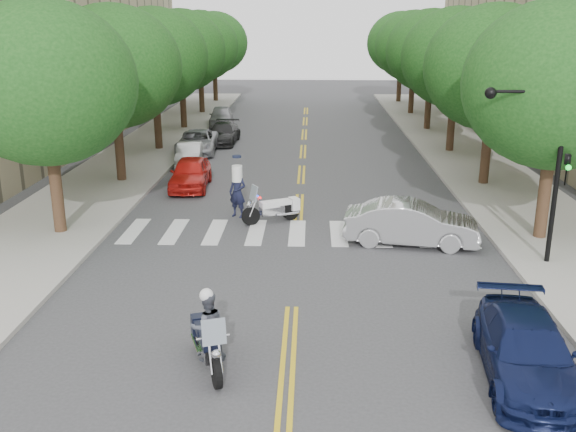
{
  "coord_description": "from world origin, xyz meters",
  "views": [
    {
      "loc": [
        0.49,
        -16.32,
        7.69
      ],
      "look_at": [
        -0.27,
        4.43,
        1.3
      ],
      "focal_mm": 40.0,
      "sensor_mm": 36.0,
      "label": 1
    }
  ],
  "objects_px": {
    "motorcycle_parked": "(276,208)",
    "officer_standing": "(238,192)",
    "convertible": "(411,223)",
    "motorcycle_police": "(208,332)",
    "sedan_blue": "(527,351)"
  },
  "relations": [
    {
      "from": "motorcycle_police",
      "to": "convertible",
      "type": "height_order",
      "value": "motorcycle_police"
    },
    {
      "from": "motorcycle_police",
      "to": "officer_standing",
      "type": "bearing_deg",
      "value": -106.44
    },
    {
      "from": "motorcycle_police",
      "to": "motorcycle_parked",
      "type": "bearing_deg",
      "value": -114.39
    },
    {
      "from": "motorcycle_parked",
      "to": "convertible",
      "type": "relative_size",
      "value": 0.48
    },
    {
      "from": "convertible",
      "to": "officer_standing",
      "type": "bearing_deg",
      "value": 73.8
    },
    {
      "from": "motorcycle_police",
      "to": "sedan_blue",
      "type": "distance_m",
      "value": 7.14
    },
    {
      "from": "convertible",
      "to": "motorcycle_police",
      "type": "bearing_deg",
      "value": 154.76
    },
    {
      "from": "motorcycle_parked",
      "to": "officer_standing",
      "type": "distance_m",
      "value": 1.75
    },
    {
      "from": "motorcycle_police",
      "to": "convertible",
      "type": "relative_size",
      "value": 0.49
    },
    {
      "from": "motorcycle_parked",
      "to": "sedan_blue",
      "type": "bearing_deg",
      "value": -179.24
    },
    {
      "from": "motorcycle_police",
      "to": "sedan_blue",
      "type": "bearing_deg",
      "value": 158.28
    },
    {
      "from": "motorcycle_police",
      "to": "convertible",
      "type": "bearing_deg",
      "value": -143.83
    },
    {
      "from": "motorcycle_parked",
      "to": "convertible",
      "type": "distance_m",
      "value": 5.53
    },
    {
      "from": "motorcycle_police",
      "to": "officer_standing",
      "type": "xyz_separation_m",
      "value": [
        -0.62,
        11.71,
        0.15
      ]
    },
    {
      "from": "officer_standing",
      "to": "convertible",
      "type": "height_order",
      "value": "officer_standing"
    }
  ]
}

